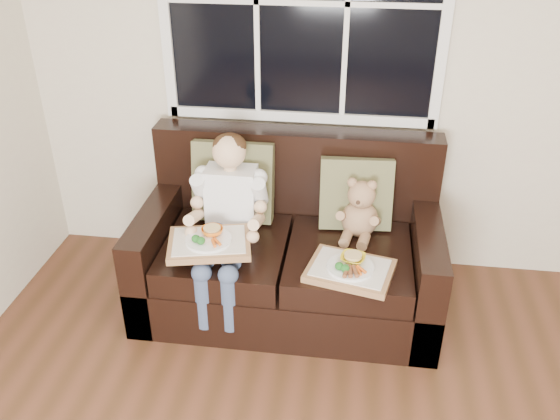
# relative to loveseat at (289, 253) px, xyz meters

# --- Properties ---
(room_walls) EXTENTS (4.52, 5.02, 2.71)m
(room_walls) POSITION_rel_loveseat_xyz_m (0.59, -2.02, 1.28)
(room_walls) COLOR beige
(room_walls) RESTS_ON ground
(window_back) EXTENTS (1.62, 0.04, 1.37)m
(window_back) POSITION_rel_loveseat_xyz_m (0.00, 0.46, 1.34)
(window_back) COLOR black
(window_back) RESTS_ON room_walls
(loveseat) EXTENTS (1.70, 0.92, 0.96)m
(loveseat) POSITION_rel_loveseat_xyz_m (0.00, 0.00, 0.00)
(loveseat) COLOR black
(loveseat) RESTS_ON ground
(pillow_left) EXTENTS (0.48, 0.22, 0.49)m
(pillow_left) POSITION_rel_loveseat_xyz_m (-0.35, 0.15, 0.38)
(pillow_left) COLOR brown
(pillow_left) RESTS_ON loveseat
(pillow_right) EXTENTS (0.43, 0.22, 0.43)m
(pillow_right) POSITION_rel_loveseat_xyz_m (0.37, 0.15, 0.35)
(pillow_right) COLOR brown
(pillow_right) RESTS_ON loveseat
(child) EXTENTS (0.41, 0.60, 0.93)m
(child) POSITION_rel_loveseat_xyz_m (-0.33, -0.12, 0.35)
(child) COLOR white
(child) RESTS_ON loveseat
(teddy_bear) EXTENTS (0.24, 0.29, 0.37)m
(teddy_bear) POSITION_rel_loveseat_xyz_m (0.40, 0.04, 0.29)
(teddy_bear) COLOR #A17755
(teddy_bear) RESTS_ON loveseat
(tray_left) EXTENTS (0.49, 0.41, 0.10)m
(tray_left) POSITION_rel_loveseat_xyz_m (-0.39, -0.34, 0.27)
(tray_left) COLOR #8F5D40
(tray_left) RESTS_ON child
(tray_right) EXTENTS (0.49, 0.42, 0.10)m
(tray_right) POSITION_rel_loveseat_xyz_m (0.36, -0.35, 0.17)
(tray_right) COLOR #8F5D40
(tray_right) RESTS_ON loveseat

